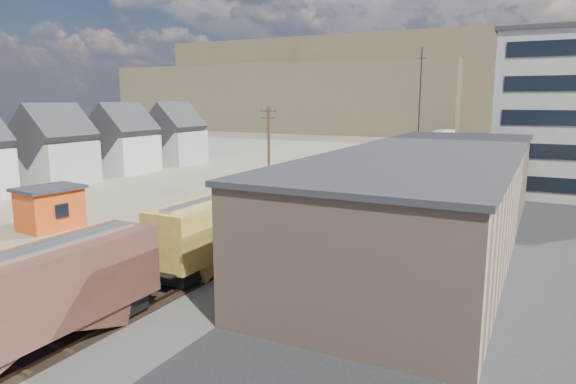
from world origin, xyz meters
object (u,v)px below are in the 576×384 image
at_px(freight_train, 346,177).
at_px(parked_car_blue, 529,179).
at_px(utility_pole_north, 269,145).
at_px(maintenance_shed, 50,208).

relative_size(freight_train, parked_car_blue, 22.91).
height_order(utility_pole_north, parked_car_blue, utility_pole_north).
distance_m(maintenance_shed, parked_car_blue, 56.27).
height_order(freight_train, maintenance_shed, freight_train).
distance_m(freight_train, parked_car_blue, 27.59).
relative_size(maintenance_shed, parked_car_blue, 1.05).
xyz_separation_m(utility_pole_north, maintenance_shed, (-6.00, -27.39, -3.42)).
xyz_separation_m(freight_train, maintenance_shed, (-18.30, -22.17, -0.91)).
bearing_deg(maintenance_shed, utility_pole_north, 77.64).
height_order(freight_train, utility_pole_north, utility_pole_north).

